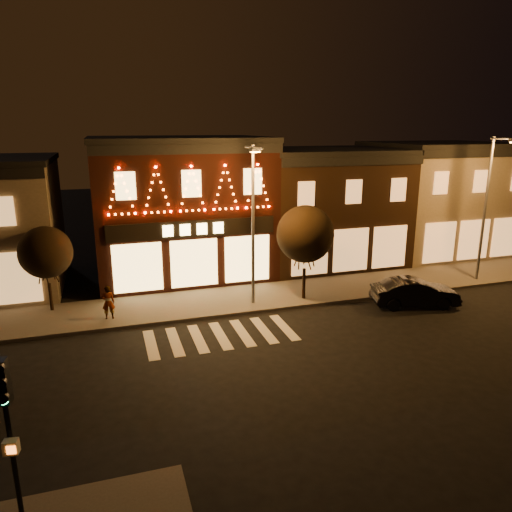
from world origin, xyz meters
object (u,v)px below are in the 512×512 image
traffic_signal_near (6,413)px  streetlamp_mid (253,214)px  dark_sedan (415,293)px  pedestrian (108,302)px

traffic_signal_near → streetlamp_mid: bearing=62.9°
dark_sedan → pedestrian: bearing=94.5°
traffic_signal_near → streetlamp_mid: streetlamp_mid is taller
streetlamp_mid → pedestrian: streetlamp_mid is taller
traffic_signal_near → dark_sedan: (16.98, 9.71, -2.45)m
dark_sedan → traffic_signal_near: bearing=134.1°
traffic_signal_near → dark_sedan: traffic_signal_near is taller
pedestrian → traffic_signal_near: bearing=81.4°
traffic_signal_near → pedestrian: size_ratio=2.65×
streetlamp_mid → dark_sedan: size_ratio=1.83×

